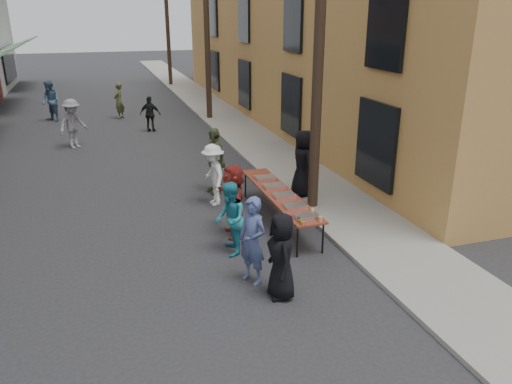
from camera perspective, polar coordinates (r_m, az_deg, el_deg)
ground at (r=9.47m, az=-10.53°, el=-11.34°), size 120.00×120.00×0.00m
sidewalk at (r=24.28m, az=-3.69°, el=8.50°), size 2.20×60.00×0.10m
building_ochre at (r=25.09m, az=11.17°, el=19.94°), size 10.00×28.00×10.00m
utility_pole_near at (r=12.21m, az=7.30°, el=18.10°), size 0.26×0.26×9.00m
utility_pole_mid at (r=23.64m, az=-5.68°, el=19.00°), size 0.26×0.26×9.00m
utility_pole_far at (r=35.45m, az=-10.14°, el=19.10°), size 0.26×0.26×9.00m
serving_table at (r=12.02m, az=2.68°, el=-0.27°), size 0.70×4.00×0.75m
catering_tray_sausage at (r=10.57m, az=5.81°, el=-2.82°), size 0.50×0.33×0.08m
catering_tray_foil_b at (r=11.12m, az=4.48°, el=-1.59°), size 0.50×0.33×0.08m
catering_tray_buns at (r=11.73m, az=3.19°, el=-0.40°), size 0.50×0.33×0.08m
catering_tray_foil_d at (r=12.35m, az=2.04°, el=0.68°), size 0.50×0.33×0.08m
catering_tray_buns_end at (r=12.97m, az=0.99°, el=1.65°), size 0.50×0.33×0.08m
condiment_jar_a at (r=10.24m, az=5.34°, el=-3.59°), size 0.07×0.07×0.08m
condiment_jar_b at (r=10.32m, az=5.12°, el=-3.38°), size 0.07×0.07×0.08m
condiment_jar_c at (r=10.41m, az=4.91°, el=-3.17°), size 0.07×0.07×0.08m
cup_stack at (r=10.43m, az=7.36°, el=-3.09°), size 0.08×0.08×0.12m
guest_front_a at (r=8.87m, az=2.92°, el=-7.33°), size 0.56×0.82×1.60m
guest_front_b at (r=9.31m, az=-0.41°, el=-5.58°), size 0.66×0.74×1.70m
guest_front_c at (r=10.41m, az=-2.98°, el=-3.10°), size 0.69×0.84×1.58m
guest_front_d at (r=13.13m, az=-4.90°, el=1.96°), size 0.68×1.10×1.65m
guest_front_e at (r=14.00m, az=-4.72°, el=3.60°), size 0.67×1.17×1.87m
guest_queue_back at (r=11.25m, az=-2.59°, el=-0.99°), size 0.65×1.61×1.69m
server at (r=13.56m, az=5.35°, el=3.32°), size 0.62×0.91×1.80m
passerby_left at (r=19.93m, az=-20.21°, el=7.33°), size 1.35×1.28×1.84m
passerby_mid at (r=21.86m, az=-11.99°, el=8.70°), size 0.96×0.67×1.50m
passerby_right at (r=24.96m, az=-15.40°, el=10.04°), size 0.65×0.74×1.71m
passerby_far at (r=25.29m, az=-22.41°, el=9.58°), size 1.13×1.16×1.89m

